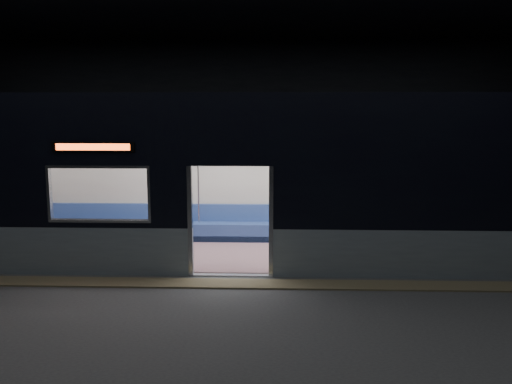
{
  "coord_description": "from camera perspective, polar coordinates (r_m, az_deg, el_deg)",
  "views": [
    {
      "loc": [
        0.81,
        -8.6,
        3.1
      ],
      "look_at": [
        0.42,
        2.3,
        1.38
      ],
      "focal_mm": 38.0,
      "sensor_mm": 36.0,
      "label": 1
    }
  ],
  "objects": [
    {
      "name": "station_floor",
      "position": [
        9.18,
        -3.2,
        -10.82
      ],
      "size": [
        24.0,
        14.0,
        0.01
      ],
      "primitive_type": "cube",
      "color": "#47494C",
      "rests_on": "ground"
    },
    {
      "name": "station_envelope",
      "position": [
        8.65,
        -3.42,
        12.69
      ],
      "size": [
        24.0,
        14.0,
        5.0
      ],
      "color": "black",
      "rests_on": "station_floor"
    },
    {
      "name": "tactile_strip",
      "position": [
        9.69,
        -2.91,
        -9.62
      ],
      "size": [
        22.8,
        0.5,
        0.03
      ],
      "primitive_type": "cube",
      "color": "#8C7F59",
      "rests_on": "station_floor"
    },
    {
      "name": "metro_car",
      "position": [
        11.24,
        -2.11,
        2.55
      ],
      "size": [
        18.0,
        3.04,
        3.35
      ],
      "color": "#92A3AE",
      "rests_on": "station_floor"
    },
    {
      "name": "passenger",
      "position": [
        12.88,
        18.38,
        -1.73
      ],
      "size": [
        0.41,
        0.71,
        1.41
      ],
      "rotation": [
        0.0,
        0.0,
        -0.04
      ],
      "color": "black",
      "rests_on": "metro_car"
    },
    {
      "name": "handbag",
      "position": [
        12.68,
        18.7,
        -2.48
      ],
      "size": [
        0.34,
        0.31,
        0.15
      ],
      "primitive_type": "cube",
      "rotation": [
        0.0,
        0.0,
        -0.25
      ],
      "color": "black",
      "rests_on": "passenger"
    },
    {
      "name": "transit_map",
      "position": [
        12.69,
        10.47,
        1.59
      ],
      "size": [
        1.09,
        0.03,
        0.71
      ],
      "primitive_type": "cube",
      "color": "white",
      "rests_on": "metro_car"
    }
  ]
}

